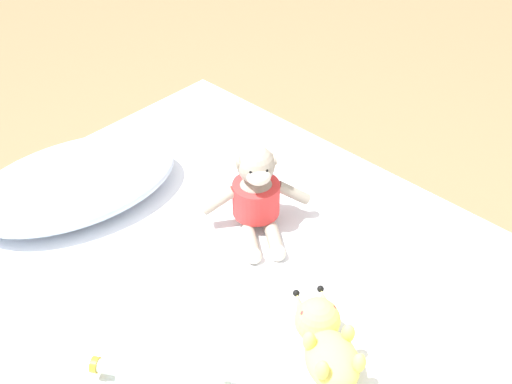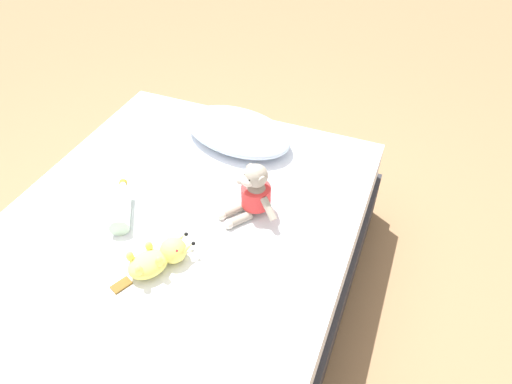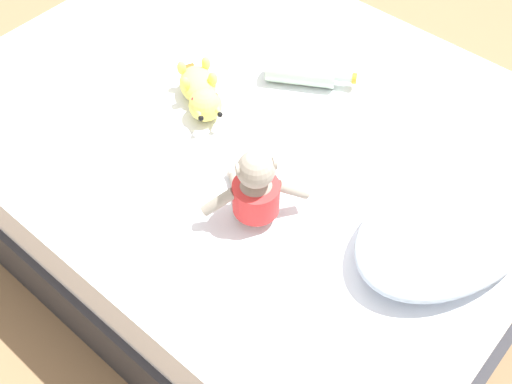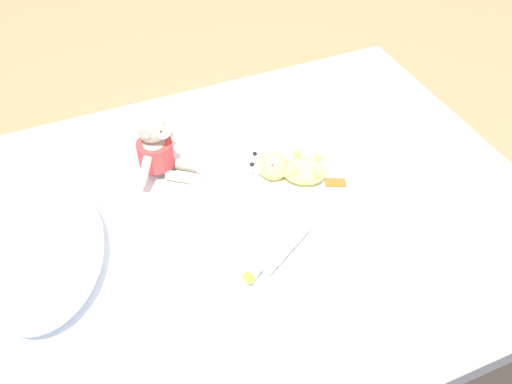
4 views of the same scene
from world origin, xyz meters
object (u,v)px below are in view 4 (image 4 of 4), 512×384
(pillow, at_px, (43,251))
(plush_yellow_creature, at_px, (291,168))
(plush_monkey, at_px, (158,150))
(bed, at_px, (256,251))
(glass_bottle, at_px, (281,243))

(pillow, xyz_separation_m, plush_yellow_creature, (0.05, -0.82, -0.01))
(pillow, xyz_separation_m, plush_monkey, (0.26, -0.43, 0.04))
(bed, relative_size, glass_bottle, 6.88)
(pillow, bearing_deg, plush_yellow_creature, -86.59)
(plush_yellow_creature, xyz_separation_m, glass_bottle, (-0.28, 0.17, -0.01))
(plush_yellow_creature, distance_m, glass_bottle, 0.33)
(glass_bottle, bearing_deg, plush_yellow_creature, -31.15)
(glass_bottle, bearing_deg, bed, -3.45)
(bed, bearing_deg, plush_yellow_creature, -68.35)
(pillow, height_order, glass_bottle, pillow)
(plush_monkey, bearing_deg, bed, -138.42)
(pillow, xyz_separation_m, glass_bottle, (-0.23, -0.66, -0.02))
(bed, relative_size, plush_yellow_creature, 6.16)
(pillow, distance_m, glass_bottle, 0.70)
(bed, relative_size, pillow, 2.93)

